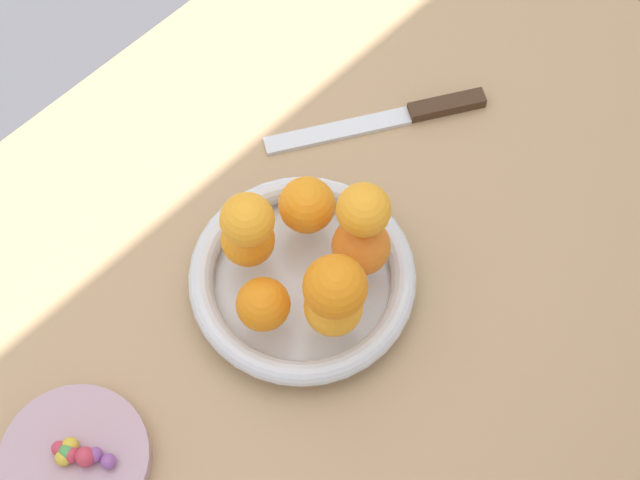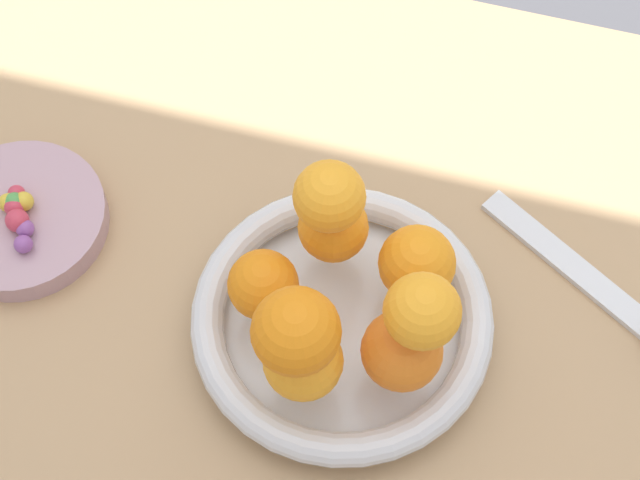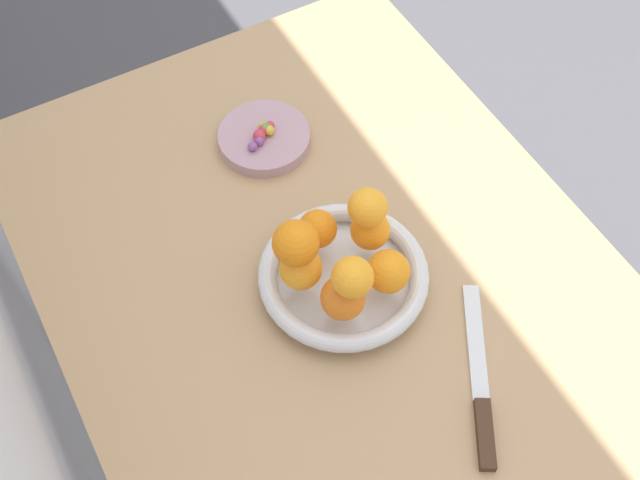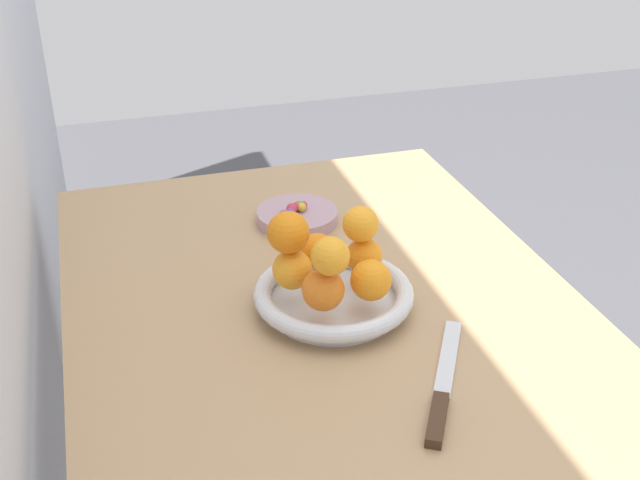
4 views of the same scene
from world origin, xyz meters
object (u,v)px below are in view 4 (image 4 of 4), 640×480
fruit_bowl (334,296)px  candy_ball_6 (299,206)px  candy_ball_7 (297,206)px  orange_2 (364,256)px  orange_7 (288,232)px  candy_ball_2 (302,207)px  candy_ball_0 (297,205)px  orange_4 (292,269)px  orange_3 (319,251)px  knife (443,389)px  candy_dish (297,216)px  candy_ball_3 (286,214)px  orange_1 (371,280)px  candy_ball_4 (292,209)px  candy_ball_1 (303,205)px  orange_6 (330,256)px  candy_ball_5 (291,212)px  orange_0 (323,290)px  orange_5 (360,224)px  dining_table (331,362)px

fruit_bowl → candy_ball_6: same height
candy_ball_7 → orange_2: bearing=-173.2°
orange_7 → candy_ball_2: bearing=-19.3°
orange_7 → candy_ball_0: bearing=-17.7°
orange_4 → orange_3: bearing=-49.5°
knife → candy_ball_6: bearing=5.4°
candy_ball_0 → candy_ball_2: same height
candy_dish → orange_7: 0.30m
candy_ball_7 → knife: 0.51m
orange_4 → candy_ball_3: 0.26m
orange_1 → candy_ball_3: (0.31, 0.04, -0.04)m
orange_4 → candy_ball_3: (0.25, -0.06, -0.04)m
candy_ball_2 → orange_1: bearing=-178.3°
orange_4 → orange_7: 0.06m
candy_ball_4 → candy_ball_7: (0.01, -0.01, -0.00)m
candy_ball_1 → candy_ball_6: size_ratio=0.81×
candy_dish → candy_ball_0: size_ratio=8.94×
candy_dish → candy_ball_7: 0.02m
orange_4 → candy_dish: bearing=-16.6°
orange_3 → knife: size_ratio=0.23×
orange_3 → candy_ball_0: bearing=-7.3°
orange_6 → candy_ball_5: 0.34m
candy_ball_6 → candy_ball_1: bearing=-72.0°
candy_ball_0 → candy_ball_4: candy_ball_4 is taller
orange_0 → orange_7: (0.07, 0.03, 0.06)m
orange_0 → orange_2: bearing=-49.2°
candy_ball_6 → orange_0: bearing=170.3°
orange_1 → candy_ball_5: (0.32, 0.03, -0.04)m
orange_5 → candy_ball_1: (0.26, 0.01, -0.09)m
dining_table → orange_4: size_ratio=18.85×
candy_ball_7 → orange_3: bearing=173.0°
fruit_bowl → candy_ball_7: (0.28, -0.02, 0.01)m
candy_ball_1 → knife: candy_ball_1 is taller
candy_ball_2 → candy_ball_7: (0.01, 0.01, 0.00)m
candy_dish → candy_ball_3: bearing=129.4°
dining_table → orange_5: orange_5 is taller
orange_1 → orange_2: bearing=-11.8°
fruit_bowl → candy_ball_7: same height
candy_dish → knife: (-0.51, -0.05, -0.01)m
candy_ball_0 → candy_ball_6: size_ratio=0.90×
orange_3 → knife: orange_3 is taller
candy_ball_4 → candy_ball_3: bearing=132.8°
orange_3 → candy_ball_0: 0.24m
candy_ball_6 → knife: (-0.51, -0.05, -0.03)m
candy_ball_7 → knife: (-0.51, -0.05, -0.03)m
candy_dish → candy_ball_2: 0.02m
orange_4 → knife: orange_4 is taller
orange_7 → candy_ball_5: size_ratio=4.06×
orange_0 → orange_4: size_ratio=1.02×
orange_0 → candy_ball_0: orange_0 is taller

